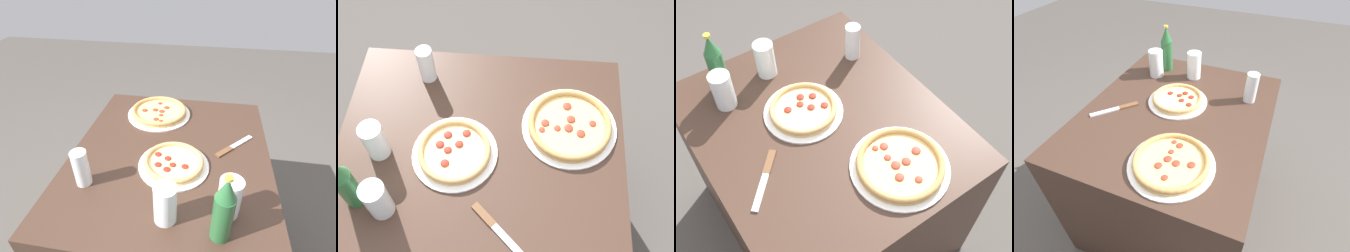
% 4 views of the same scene
% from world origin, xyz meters
% --- Properties ---
extents(ground_plane, '(8.00, 8.00, 0.00)m').
position_xyz_m(ground_plane, '(0.00, 0.00, 0.00)').
color(ground_plane, '#4C4742').
extents(table, '(1.01, 0.87, 0.75)m').
position_xyz_m(table, '(0.00, 0.00, 0.37)').
color(table, '#3D281E').
rests_on(table, ground_plane).
extents(pizza_salami, '(0.29, 0.29, 0.04)m').
position_xyz_m(pizza_salami, '(0.08, 0.03, 0.77)').
color(pizza_salami, white).
rests_on(pizza_salami, table).
extents(pizza_veggie, '(0.34, 0.34, 0.04)m').
position_xyz_m(pizza_veggie, '(-0.31, -0.11, 0.77)').
color(pizza_veggie, white).
rests_on(pizza_veggie, table).
extents(glass_mango_juice, '(0.08, 0.08, 0.15)m').
position_xyz_m(glass_mango_juice, '(0.28, 0.24, 0.81)').
color(glass_mango_juice, white).
rests_on(glass_mango_juice, table).
extents(glass_iced_tea, '(0.06, 0.06, 0.15)m').
position_xyz_m(glass_iced_tea, '(0.23, -0.30, 0.82)').
color(glass_iced_tea, white).
rests_on(glass_iced_tea, table).
extents(glass_cola, '(0.08, 0.08, 0.15)m').
position_xyz_m(glass_cola, '(0.34, 0.04, 0.81)').
color(glass_cola, white).
rests_on(glass_cola, table).
extents(beer_bottle, '(0.06, 0.06, 0.26)m').
position_xyz_m(beer_bottle, '(0.38, 0.22, 0.87)').
color(beer_bottle, '#286033').
rests_on(beer_bottle, table).
extents(knife, '(0.19, 0.18, 0.01)m').
position_xyz_m(knife, '(-0.08, 0.28, 0.75)').
color(knife, brown).
rests_on(knife, table).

